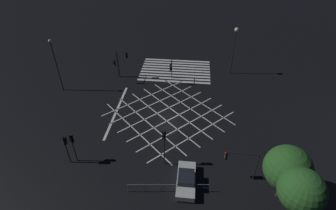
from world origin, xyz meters
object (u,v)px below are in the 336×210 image
object	(u,v)px
traffic_light_median_north	(164,141)
street_lamp_east	(55,60)
traffic_light_ne_main	(66,144)
traffic_light_nw_main	(239,159)
street_tree_near	(301,191)
waiting_car	(186,180)
traffic_light_se_cross	(116,64)
traffic_light_median_south	(171,67)
traffic_light_ne_cross	(73,142)
street_tree_far	(288,168)
street_lamp_west	(235,38)
traffic_light_se_main	(122,59)

from	to	relation	value
traffic_light_median_north	street_lamp_east	bearing A→B (deg)	52.93
traffic_light_ne_main	traffic_light_nw_main	world-z (taller)	traffic_light_ne_main
street_lamp_east	street_tree_near	world-z (taller)	street_lamp_east
street_lamp_east	waiting_car	distance (m)	24.25
street_tree_near	traffic_light_ne_main	bearing A→B (deg)	-12.57
traffic_light_se_cross	street_lamp_east	xyz separation A→B (m)	(7.28, 3.63, 2.08)
traffic_light_median_north	waiting_car	bearing A→B (deg)	-134.85
traffic_light_median_south	traffic_light_median_north	bearing A→B (deg)	3.09
traffic_light_ne_cross	street_lamp_east	bearing A→B (deg)	29.46
street_tree_far	traffic_light_ne_main	bearing A→B (deg)	-5.33
traffic_light_ne_main	traffic_light_ne_cross	bearing A→B (deg)	36.81
traffic_light_se_cross	traffic_light_median_south	bearing A→B (deg)	93.11
traffic_light_median_north	street_lamp_west	bearing A→B (deg)	-22.67
traffic_light_se_cross	street_lamp_west	bearing A→B (deg)	103.03
traffic_light_se_cross	traffic_light_nw_main	xyz separation A→B (m)	(-16.25, 17.13, -0.17)
traffic_light_ne_cross	traffic_light_median_south	bearing A→B (deg)	-25.90
traffic_light_median_south	street_tree_near	xyz separation A→B (m)	(-11.74, 21.93, 1.93)
traffic_light_se_cross	street_tree_near	world-z (taller)	street_tree_near
street_lamp_west	traffic_light_se_cross	bearing A→B (deg)	13.03
traffic_light_ne_main	street_tree_near	distance (m)	21.07
traffic_light_se_cross	waiting_car	world-z (taller)	traffic_light_se_cross
traffic_light_se_main	waiting_car	bearing A→B (deg)	-61.02
traffic_light_nw_main	traffic_light_median_south	bearing A→B (deg)	-65.55
street_lamp_west	waiting_car	xyz separation A→B (m)	(6.05, 22.43, -5.33)
street_tree_far	traffic_light_nw_main	bearing A→B (deg)	-24.92
traffic_light_se_cross	traffic_light_ne_main	distance (m)	16.92
street_tree_far	street_lamp_west	bearing A→B (deg)	-84.21
traffic_light_se_cross	traffic_light_se_main	distance (m)	1.31
street_tree_far	waiting_car	size ratio (longest dim) A/B	1.35
traffic_light_se_main	traffic_light_median_south	bearing A→B (deg)	-4.19
traffic_light_ne_main	traffic_light_nw_main	bearing A→B (deg)	-0.76
traffic_light_se_main	street_tree_near	xyz separation A→B (m)	(-19.23, 22.48, 1.19)
street_tree_far	traffic_light_ne_cross	bearing A→B (deg)	-6.54
street_tree_near	traffic_light_se_main	bearing A→B (deg)	-49.45
traffic_light_median_south	street_lamp_west	xyz separation A→B (m)	(-9.29, -3.61, 3.46)
traffic_light_median_south	waiting_car	world-z (taller)	traffic_light_median_south
traffic_light_se_cross	traffic_light_nw_main	distance (m)	23.62
traffic_light_se_cross	traffic_light_nw_main	world-z (taller)	traffic_light_se_cross
traffic_light_median_north	waiting_car	xyz separation A→B (m)	(-2.34, 2.33, -2.55)
traffic_light_median_north	traffic_light_se_cross	world-z (taller)	traffic_light_median_north
traffic_light_median_south	waiting_car	size ratio (longest dim) A/B	0.79
traffic_light_ne_cross	traffic_light_nw_main	size ratio (longest dim) A/B	1.00
street_lamp_east	street_tree_near	size ratio (longest dim) A/B	1.27
traffic_light_ne_main	waiting_car	distance (m)	12.23
traffic_light_median_north	traffic_light_se_cross	distance (m)	18.47
traffic_light_nw_main	street_tree_far	distance (m)	4.13
traffic_light_ne_cross	traffic_light_median_north	bearing A→B (deg)	-86.90
traffic_light_median_south	traffic_light_se_main	bearing A→B (deg)	-94.19
traffic_light_se_main	traffic_light_median_north	bearing A→B (deg)	-63.80
traffic_light_nw_main	waiting_car	xyz separation A→B (m)	(4.76, 1.24, -2.06)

